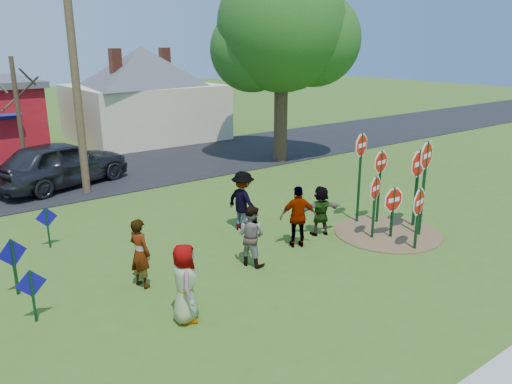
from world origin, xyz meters
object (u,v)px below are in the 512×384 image
stop_sign_d (380,169)px  suv (61,163)px  stop_sign_b (361,155)px  stop_sign_c (425,167)px  stop_sign_a (419,206)px  utility_pole (74,60)px  person_b (140,253)px  person_a (185,283)px  leafy_tree (284,34)px

stop_sign_d → suv: 12.46m
stop_sign_b → suv: 11.89m
stop_sign_c → stop_sign_d: 1.55m
stop_sign_a → utility_pole: (-5.48, 11.02, 3.72)m
stop_sign_c → person_b: stop_sign_c is taller
stop_sign_c → stop_sign_b: bearing=95.2°
utility_pole → stop_sign_c: bearing=-58.1°
stop_sign_a → person_b: bearing=146.2°
person_a → stop_sign_b: bearing=-53.0°
person_b → stop_sign_b: bearing=-106.2°
stop_sign_a → utility_pole: bearing=102.7°
stop_sign_c → suv: stop_sign_c is taller
person_a → leafy_tree: leafy_tree is taller
stop_sign_b → stop_sign_d: stop_sign_b is taller
stop_sign_a → stop_sign_d: stop_sign_d is taller
suv → utility_pole: size_ratio=0.58×
stop_sign_d → utility_pole: utility_pole is taller
person_a → utility_pole: utility_pole is taller
person_a → person_b: person_a is taller
stop_sign_c → suv: size_ratio=0.56×
stop_sign_d → person_b: size_ratio=1.46×
person_a → stop_sign_c: bearing=-67.5°
person_b → suv: size_ratio=0.31×
stop_sign_b → stop_sign_d: (0.48, -0.42, -0.43)m
stop_sign_c → leafy_tree: leafy_tree is taller
person_a → leafy_tree: bearing=-25.2°
utility_pole → stop_sign_b: bearing=-55.4°
stop_sign_b → stop_sign_c: 2.02m
stop_sign_d → person_a: 8.05m
person_a → person_b: size_ratio=1.00×
stop_sign_b → person_b: stop_sign_b is taller
stop_sign_c → person_b: 8.42m
stop_sign_d → person_a: bearing=-176.0°
stop_sign_a → stop_sign_d: 2.32m
leafy_tree → stop_sign_a: bearing=-111.1°
stop_sign_b → stop_sign_a: bearing=-113.4°
stop_sign_a → stop_sign_c: size_ratio=0.63×
stop_sign_a → stop_sign_d: (0.87, 2.08, 0.52)m
person_a → person_b: 1.98m
person_b → leafy_tree: leafy_tree is taller
stop_sign_a → stop_sign_c: (1.01, 0.58, 0.86)m
stop_sign_a → leafy_tree: size_ratio=0.21×
stop_sign_a → stop_sign_d: size_ratio=0.77×
stop_sign_b → utility_pole: size_ratio=0.32×
suv → leafy_tree: (10.05, -1.80, 5.00)m
utility_pole → stop_sign_a: bearing=-63.6°
stop_sign_d → utility_pole: bearing=118.7°
stop_sign_b → suv: size_ratio=0.56×
stop_sign_a → stop_sign_c: bearing=16.2°
person_b → leafy_tree: size_ratio=0.18×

